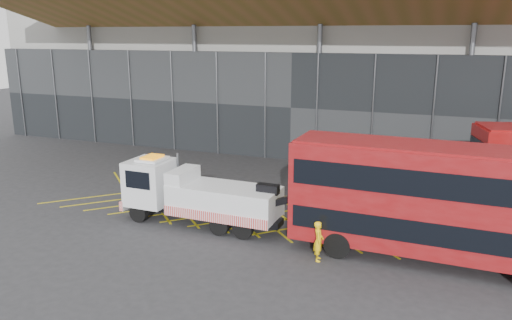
% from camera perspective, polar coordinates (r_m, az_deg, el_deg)
% --- Properties ---
extents(ground_plane, '(120.00, 120.00, 0.00)m').
position_cam_1_polar(ground_plane, '(28.77, -6.69, -4.80)').
color(ground_plane, '#2B2B2D').
extents(road_markings, '(19.96, 7.16, 0.01)m').
position_cam_1_polar(road_markings, '(28.09, -3.78, -5.19)').
color(road_markings, gold).
rests_on(road_markings, ground_plane).
extents(construction_building, '(55.00, 23.97, 18.00)m').
position_cam_1_polar(construction_building, '(43.78, 6.84, 13.68)').
color(construction_building, gray).
rests_on(construction_building, ground_plane).
extents(recovery_truck, '(9.59, 2.47, 3.34)m').
position_cam_1_polar(recovery_truck, '(25.18, -6.97, -3.90)').
color(recovery_truck, black).
rests_on(recovery_truck, ground_plane).
extents(bus_towed, '(12.30, 3.20, 4.97)m').
position_cam_1_polar(bus_towed, '(21.84, 20.23, -4.20)').
color(bus_towed, maroon).
rests_on(bus_towed, ground_plane).
extents(worker, '(0.56, 0.72, 1.74)m').
position_cam_1_polar(worker, '(21.40, 7.15, -9.17)').
color(worker, yellow).
rests_on(worker, ground_plane).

